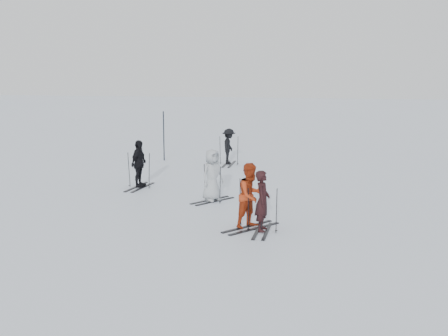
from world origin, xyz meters
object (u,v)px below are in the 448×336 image
skier_uphill_far (229,147)px  skier_uphill_left (139,164)px  skier_red (251,196)px  skier_grey (212,176)px  skier_near_dark (262,202)px  piste_marker (164,136)px

skier_uphill_far → skier_uphill_left: bearing=156.4°
skier_red → skier_grey: 3.16m
skier_near_dark → skier_grey: skier_grey is taller
skier_near_dark → skier_red: 0.42m
skier_grey → skier_uphill_left: 3.24m
skier_grey → skier_uphill_far: bearing=42.2°
skier_grey → piste_marker: 8.06m
skier_near_dark → skier_uphill_far: size_ratio=1.02×
skier_uphill_far → piste_marker: size_ratio=0.69×
skier_red → piste_marker: size_ratio=0.77×
skier_grey → piste_marker: (-3.74, 7.13, 0.29)m
skier_red → skier_uphill_left: size_ratio=1.04×
skier_grey → piste_marker: bearing=63.8°
skier_red → skier_grey: bearing=68.6°
skier_near_dark → skier_red: size_ratio=0.92×
skier_near_dark → skier_uphill_far: (-2.64, 9.61, -0.02)m
skier_uphill_far → skier_near_dark: bearing=-165.4°
skier_near_dark → skier_uphill_far: 9.97m
skier_red → skier_uphill_left: bearing=85.3°
skier_grey → skier_uphill_left: bearing=99.4°
skier_uphill_left → skier_uphill_far: skier_uphill_left is taller
skier_red → skier_uphill_far: skier_red is taller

